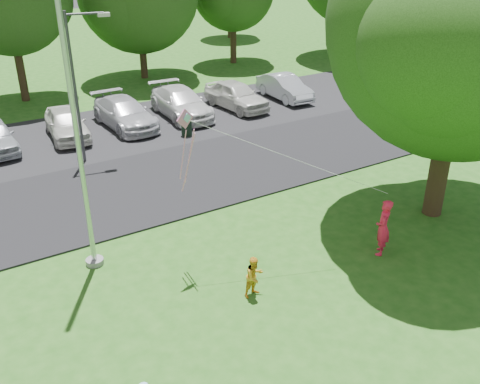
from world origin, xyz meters
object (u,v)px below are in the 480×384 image
big_tree (464,30)px  kite (192,138)px  woman (383,227)px  street_lamp (80,75)px  trash_can (187,128)px  flagpole (75,124)px  child_yellow (254,277)px

big_tree → kite: 8.40m
big_tree → woman: size_ratio=5.90×
street_lamp → trash_can: (4.67, 0.55, -3.15)m
street_lamp → woman: (5.04, -11.29, -2.70)m
flagpole → child_yellow: flagpole is taller
trash_can → big_tree: bearing=-72.3°
flagpole → big_tree: big_tree is taller
kite → trash_can: bearing=50.1°
trash_can → big_tree: 12.86m
street_lamp → kite: street_lamp is taller
child_yellow → kite: (-0.55, 2.12, 3.21)m
big_tree → woman: big_tree is taller
big_tree → child_yellow: (-7.39, -0.53, -5.41)m
big_tree → trash_can: bearing=107.7°
flagpole → street_lamp: bearing=73.1°
flagpole → big_tree: bearing=-16.2°
woman → child_yellow: (-4.23, 0.27, -0.29)m
child_yellow → kite: kite is taller
trash_can → woman: woman is taller
trash_can → street_lamp: bearing=-173.3°
big_tree → child_yellow: big_tree is taller
trash_can → woman: 11.86m
street_lamp → trash_can: size_ratio=7.22×
flagpole → woman: (7.30, -3.84, -3.31)m
flagpole → kite: 2.93m
flagpole → street_lamp: size_ratio=1.69×
big_tree → child_yellow: size_ratio=8.95×
flagpole → kite: bearing=-30.0°
big_tree → kite: bearing=168.7°
street_lamp → child_yellow: bearing=-76.2°
flagpole → street_lamp: flagpole is taller
street_lamp → trash_can: bearing=16.3°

